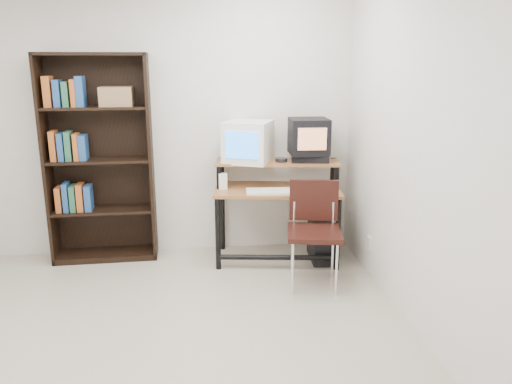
{
  "coord_description": "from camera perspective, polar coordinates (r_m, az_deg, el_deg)",
  "views": [
    {
      "loc": [
        0.46,
        -3.05,
        1.94
      ],
      "look_at": [
        0.93,
        1.1,
        0.84
      ],
      "focal_mm": 35.0,
      "sensor_mm": 36.0,
      "label": 1
    }
  ],
  "objects": [
    {
      "name": "computer_desk",
      "position": [
        4.89,
        2.46,
        -0.02
      ],
      "size": [
        1.28,
        0.76,
        0.98
      ],
      "rotation": [
        0.0,
        0.0,
        -0.13
      ],
      "color": "#9C6233",
      "rests_on": "floor"
    },
    {
      "name": "crt_monitor",
      "position": [
        4.88,
        -0.91,
        5.76
      ],
      "size": [
        0.55,
        0.55,
        0.4
      ],
      "rotation": [
        0.0,
        0.0,
        -0.38
      ],
      "color": "white",
      "rests_on": "computer_desk"
    },
    {
      "name": "school_chair",
      "position": [
        4.42,
        6.64,
        -3.42
      ],
      "size": [
        0.53,
        0.53,
        0.91
      ],
      "rotation": [
        0.0,
        0.0,
        -0.17
      ],
      "color": "black",
      "rests_on": "floor"
    },
    {
      "name": "cd_spindle",
      "position": [
        4.88,
        2.91,
        3.62
      ],
      "size": [
        0.13,
        0.13,
        0.05
      ],
      "primitive_type": "cylinder",
      "rotation": [
        0.0,
        0.0,
        0.08
      ],
      "color": "#26262B",
      "rests_on": "computer_desk"
    },
    {
      "name": "mousepad",
      "position": [
        4.78,
        6.61,
        -0.03
      ],
      "size": [
        0.23,
        0.2,
        0.01
      ],
      "primitive_type": "cube",
      "rotation": [
        0.0,
        0.0,
        0.08
      ],
      "color": "black",
      "rests_on": "computer_desk"
    },
    {
      "name": "bookshelf",
      "position": [
        5.09,
        -17.45,
        3.75
      ],
      "size": [
        1.02,
        0.37,
        2.01
      ],
      "rotation": [
        0.0,
        0.0,
        0.03
      ],
      "color": "black",
      "rests_on": "floor"
    },
    {
      "name": "vcr",
      "position": [
        4.93,
        6.17,
        3.86
      ],
      "size": [
        0.4,
        0.32,
        0.08
      ],
      "primitive_type": "cube",
      "rotation": [
        0.0,
        0.0,
        -0.17
      ],
      "color": "black",
      "rests_on": "computer_desk"
    },
    {
      "name": "floor",
      "position": [
        3.64,
        -13.33,
        -17.86
      ],
      "size": [
        4.0,
        4.0,
        0.01
      ],
      "primitive_type": "cube",
      "color": "beige",
      "rests_on": "ground"
    },
    {
      "name": "pc_tower",
      "position": [
        5.05,
        7.4,
        -5.35
      ],
      "size": [
        0.22,
        0.46,
        0.42
      ],
      "primitive_type": "cube",
      "rotation": [
        0.0,
        0.0,
        -0.06
      ],
      "color": "black",
      "rests_on": "floor"
    },
    {
      "name": "back_wall",
      "position": [
        5.11,
        -11.63,
        7.32
      ],
      "size": [
        4.0,
        0.01,
        2.6
      ],
      "primitive_type": "cube",
      "color": "silver",
      "rests_on": "floor"
    },
    {
      "name": "mouse",
      "position": [
        4.79,
        6.42,
        0.24
      ],
      "size": [
        0.1,
        0.07,
        0.03
      ],
      "primitive_type": "cube",
      "rotation": [
        0.0,
        0.0,
        -0.06
      ],
      "color": "white",
      "rests_on": "mousepad"
    },
    {
      "name": "wall_outlet",
      "position": [
        4.76,
        12.8,
        -5.73
      ],
      "size": [
        0.02,
        0.08,
        0.12
      ],
      "primitive_type": "cube",
      "color": "beige",
      "rests_on": "right_wall"
    },
    {
      "name": "desk_speaker",
      "position": [
        4.83,
        -3.79,
        1.19
      ],
      "size": [
        0.08,
        0.08,
        0.17
      ],
      "primitive_type": "cube",
      "rotation": [
        0.0,
        0.0,
        -0.03
      ],
      "color": "white",
      "rests_on": "computer_desk"
    },
    {
      "name": "keyboard",
      "position": [
        4.71,
        1.75,
        0.01
      ],
      "size": [
        0.48,
        0.24,
        0.03
      ],
      "primitive_type": "cube",
      "rotation": [
        0.0,
        0.0,
        -0.07
      ],
      "color": "white",
      "rests_on": "computer_desk"
    },
    {
      "name": "right_wall",
      "position": [
        3.47,
        20.04,
        3.32
      ],
      "size": [
        0.01,
        4.0,
        2.6
      ],
      "primitive_type": "cube",
      "color": "silver",
      "rests_on": "floor"
    },
    {
      "name": "crt_tv",
      "position": [
        4.92,
        6.04,
        6.35
      ],
      "size": [
        0.38,
        0.38,
        0.35
      ],
      "rotation": [
        0.0,
        0.0,
        -0.03
      ],
      "color": "black",
      "rests_on": "vcr"
    }
  ]
}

